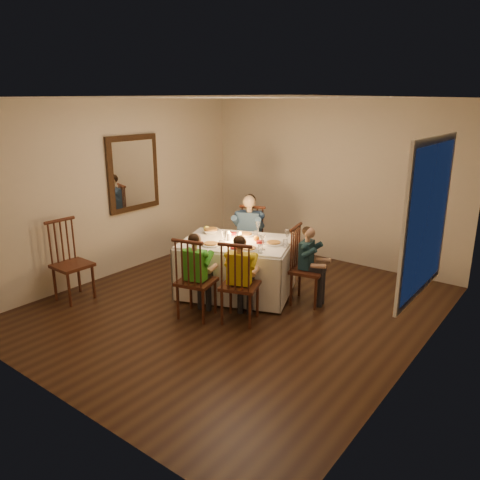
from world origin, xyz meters
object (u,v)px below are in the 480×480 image
Objects in this scene: dining_table at (236,256)px; child_yellow at (240,321)px; chair_near_right at (240,321)px; child_teal at (306,302)px; chair_end at (306,302)px; serving_bowl at (211,231)px; adult at (249,273)px; chair_extra at (76,299)px; child_green at (197,316)px; chair_adult at (249,273)px; chair_near_left at (197,316)px.

child_yellow is at bearing -70.57° from dining_table.
child_teal is at bearing -131.39° from chair_near_right.
chair_end is 1.03m from child_yellow.
dining_table is 1.00m from child_yellow.
adult is at bearing 73.01° from serving_bowl.
serving_bowl is at bearing -53.71° from child_yellow.
chair_extra is 1.77m from child_green.
child_green is (-0.88, -1.18, 0.00)m from chair_end.
chair_adult is 0.00m from adult.
adult is at bearing -77.27° from chair_near_right.
chair_adult is (-0.32, 0.72, -0.54)m from dining_table.
child_green reaches higher than child_teal.
chair_adult is at bearing 73.01° from serving_bowl.
child_teal is (0.38, 0.96, 0.00)m from chair_near_right.
adult is at bearing -91.10° from child_green.
child_teal is (0.38, 0.96, 0.00)m from child_yellow.
chair_end is at bearing -131.39° from chair_near_right.
child_yellow is at bearing -34.04° from serving_bowl.
chair_end is at bearing -131.39° from child_yellow.
dining_table is 1.62× the size of child_green.
child_yellow reaches higher than chair_adult.
chair_near_left is at bearing 3.65° from chair_near_right.
child_green is at bearing -59.00° from serving_bowl.
child_yellow is (0.00, 0.00, 0.00)m from chair_near_right.
child_yellow is at bearing -170.76° from chair_near_left.
serving_bowl is (-0.52, 0.08, 0.25)m from dining_table.
child_green reaches higher than chair_near_right.
serving_bowl reaches higher than adult.
dining_table is 0.96m from adult.
serving_bowl is (-1.45, -0.24, 0.79)m from chair_end.
adult reaches higher than chair_near_right.
serving_bowl is (-0.56, 0.94, 0.79)m from chair_near_left.
chair_adult and chair_end have the same top height.
dining_table is at bearing -69.19° from child_yellow.
chair_near_right and child_teal have the same top height.
child_yellow is (0.87, -1.37, 0.00)m from chair_adult.
child_teal is at bearing 9.38° from serving_bowl.
adult is 1.31m from child_teal.
child_teal is at bearing -141.04° from child_green.
dining_table reaches higher than child_yellow.
chair_near_left is 0.55m from chair_near_right.
child_yellow is (-0.38, -0.96, 0.00)m from chair_end.
child_green is 0.99× the size of child_yellow.
chair_adult and child_teal have the same top height.
child_teal is (1.25, -0.41, 0.00)m from chair_adult.
adult reaches higher than chair_adult.
child_yellow is (2.16, 0.82, 0.00)m from chair_extra.
serving_bowl is (-1.07, 0.72, 0.79)m from child_yellow.
chair_near_left and chair_end have the same top height.
child_yellow is at bearing 180.00° from chair_near_right.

